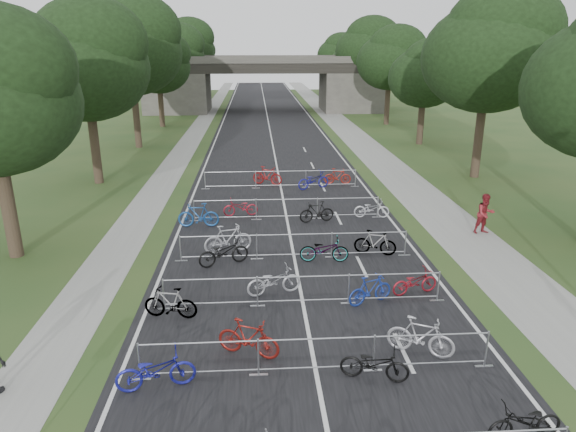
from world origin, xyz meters
name	(u,v)px	position (x,y,z in m)	size (l,w,h in m)	color
road	(270,128)	(0.00, 50.00, 0.01)	(11.00, 140.00, 0.01)	black
sidewalk_right	(344,127)	(8.00, 50.00, 0.01)	(3.00, 140.00, 0.01)	gray
sidewalk_left	(198,129)	(-7.50, 50.00, 0.01)	(2.00, 140.00, 0.01)	gray
lane_markings	(270,128)	(0.00, 50.00, 0.00)	(0.12, 140.00, 0.00)	silver
overpass_bridge	(266,84)	(0.00, 65.00, 3.53)	(31.00, 8.00, 7.05)	#47443F
tree_left_1	(87,63)	(-11.39, 27.93, 7.30)	(7.56, 7.56, 11.53)	#33261C
tree_right_1	(491,52)	(13.11, 27.93, 7.90)	(8.18, 8.18, 12.47)	#33261C
tree_left_2	(131,48)	(-11.39, 39.93, 8.12)	(8.40, 8.40, 12.81)	#33261C
tree_right_2	(426,75)	(13.11, 39.93, 5.95)	(6.16, 6.16, 9.39)	#33261C
tree_left_3	(159,64)	(-11.39, 51.93, 6.49)	(6.72, 6.72, 10.25)	#33261C
tree_right_3	(391,59)	(13.11, 51.93, 6.92)	(7.17, 7.17, 10.93)	#33261C
tree_left_4	(175,54)	(-11.39, 63.93, 7.30)	(7.56, 7.56, 11.53)	#33261C
tree_right_4	(368,49)	(13.11, 63.93, 7.90)	(8.18, 8.18, 12.47)	#33261C
tree_left_5	(186,47)	(-11.39, 75.93, 8.12)	(8.40, 8.40, 12.81)	#33261C
tree_right_5	(351,62)	(13.11, 75.93, 5.95)	(6.16, 6.16, 9.39)	#33261C
tree_left_6	(196,57)	(-11.39, 87.93, 6.49)	(6.72, 6.72, 10.25)	#33261C
tree_right_6	(338,54)	(13.11, 87.93, 6.92)	(7.17, 7.17, 10.93)	#33261C
barrier_row_2	(316,356)	(0.00, 7.20, 0.55)	(9.70, 0.08, 1.10)	#A3A5AB
barrier_row_3	(303,290)	(0.00, 11.00, 0.55)	(9.70, 0.08, 1.10)	#A3A5AB
barrier_row_4	(294,246)	(0.00, 15.00, 0.55)	(9.70, 0.08, 1.10)	#A3A5AB
barrier_row_5	(287,209)	(0.00, 20.00, 0.55)	(9.70, 0.08, 1.10)	#A3A5AB
barrier_row_6	(281,179)	(0.00, 26.00, 0.55)	(9.70, 0.08, 1.10)	#A3A5AB
bike_7	(526,423)	(4.30, 4.49, 0.45)	(0.60, 1.73, 0.91)	black
bike_8	(156,370)	(-4.13, 6.83, 0.52)	(0.70, 2.00, 1.05)	navy
bike_9	(248,338)	(-1.80, 8.13, 0.56)	(0.52, 1.85, 1.11)	maroon
bike_10	(374,364)	(1.47, 6.84, 0.47)	(0.62, 1.79, 0.94)	black
bike_11	(421,337)	(3.01, 7.89, 0.57)	(0.54, 1.90, 1.14)	#ABAAB2
bike_12	(170,303)	(-4.30, 10.42, 0.53)	(0.50, 1.75, 1.05)	#A3A5AB
bike_13	(274,281)	(-0.96, 11.86, 0.51)	(0.67, 1.94, 1.02)	#A5A5AD
bike_14	(370,290)	(2.26, 10.96, 0.51)	(0.48, 1.70, 1.02)	navy
bike_15	(415,282)	(3.97, 11.56, 0.45)	(0.60, 1.73, 0.91)	maroon
bike_16	(224,252)	(-2.85, 14.51, 0.54)	(0.72, 2.06, 1.08)	black
bike_17	(228,239)	(-2.73, 15.79, 0.61)	(0.58, 2.04, 1.22)	#AAAAB2
bike_18	(324,250)	(1.17, 14.58, 0.52)	(0.69, 1.96, 1.03)	#A3A5AB
bike_19	(375,243)	(3.38, 15.19, 0.53)	(0.50, 1.76, 1.06)	#A3A5AB
bike_20	(198,215)	(-4.30, 19.14, 0.59)	(0.56, 1.97, 1.18)	navy
bike_21	(241,207)	(-2.33, 20.66, 0.46)	(0.61, 1.76, 0.93)	maroon
bike_22	(317,212)	(1.44, 19.46, 0.53)	(0.50, 1.76, 1.05)	black
bike_23	(372,209)	(4.30, 20.00, 0.47)	(0.62, 1.78, 0.93)	#B6B8BF
bike_25	(267,176)	(-0.81, 26.77, 0.58)	(0.55, 1.94, 1.17)	maroon
bike_26	(313,180)	(1.96, 25.64, 0.54)	(0.72, 2.06, 1.08)	navy
bike_27	(338,176)	(3.60, 26.65, 0.50)	(0.47, 1.68, 1.01)	maroon
pedestrian_b	(485,214)	(8.99, 17.39, 0.94)	(0.92, 0.71, 1.89)	maroon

